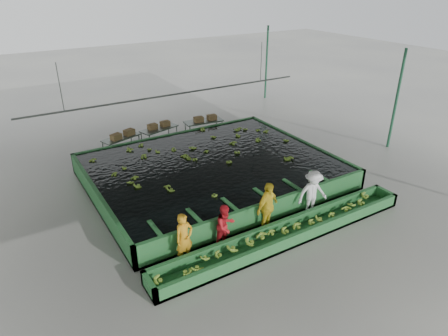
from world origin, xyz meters
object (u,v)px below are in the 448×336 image
sorting_trough (287,233)px  packing_table_right (204,129)px  packing_table_mid (160,136)px  worker_a (184,238)px  box_stack_left (123,137)px  box_stack_mid (159,127)px  box_stack_right (205,121)px  worker_d (313,193)px  worker_b (225,226)px  worker_c (267,208)px  packing_table_left (122,145)px  flotation_tank (212,171)px

sorting_trough → packing_table_right: size_ratio=4.80×
packing_table_mid → worker_a: bearing=-108.5°
sorting_trough → worker_a: bearing=166.9°
sorting_trough → box_stack_left: box_stack_left is taller
box_stack_left → box_stack_mid: box_stack_mid is taller
box_stack_right → box_stack_mid: bearing=170.2°
worker_d → packing_table_mid: size_ratio=0.90×
sorting_trough → worker_b: 2.17m
worker_d → sorting_trough: bearing=-143.1°
worker_a → packing_table_right: 10.59m
worker_c → box_stack_left: 9.35m
worker_c → packing_table_right: (2.43, 8.99, -0.46)m
sorting_trough → packing_table_left: packing_table_left is taller
worker_b → worker_d: size_ratio=0.86×
packing_table_right → box_stack_mid: bearing=171.4°
box_stack_right → box_stack_left: bearing=177.4°
worker_c → worker_b: bearing=161.9°
box_stack_left → worker_d: bearing=-65.8°
box_stack_left → box_stack_mid: (2.02, 0.23, 0.05)m
packing_table_right → box_stack_left: bearing=178.2°
worker_b → box_stack_right: 9.86m
worker_d → box_stack_right: 8.94m
packing_table_left → worker_a: bearing=-96.4°
worker_d → flotation_tank: bearing=125.4°
worker_a → packing_table_left: bearing=73.9°
sorting_trough → packing_table_mid: 10.09m
flotation_tank → packing_table_mid: (-0.32, 4.99, 0.00)m
worker_a → worker_c: 3.17m
packing_table_mid → box_stack_right: bearing=-8.1°
worker_a → box_stack_left: 9.20m
flotation_tank → box_stack_mid: box_stack_mid is taller
worker_a → packing_table_mid: bearing=61.8°
packing_table_left → worker_d: bearing=-65.5°
flotation_tank → box_stack_left: 5.36m
packing_table_left → box_stack_mid: size_ratio=1.54×
packing_table_left → packing_table_mid: size_ratio=0.95×
worker_a → packing_table_left: 9.26m
worker_a → worker_c: bearing=-9.7°
packing_table_mid → flotation_tank: bearing=-86.3°
worker_a → box_stack_right: bearing=47.9°
flotation_tank → box_stack_mid: bearing=93.2°
box_stack_left → worker_a: bearing=-97.1°
worker_d → packing_table_right: worker_d is taller
packing_table_left → box_stack_left: (0.10, -0.06, 0.43)m
sorting_trough → packing_table_mid: size_ratio=5.01×
flotation_tank → packing_table_right: packing_table_right is taller
worker_d → worker_a: bearing=-167.2°
sorting_trough → packing_table_mid: packing_table_mid is taller
worker_a → sorting_trough: bearing=-22.8°
worker_c → worker_d: 2.06m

